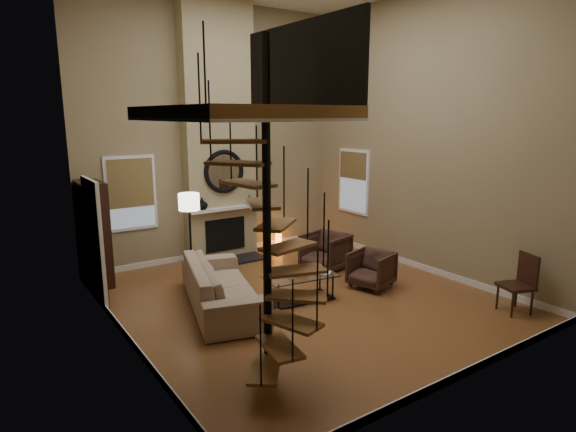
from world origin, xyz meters
TOP-DOWN VIEW (x-y plane):
  - ground at (0.00, 0.00)m, footprint 6.00×6.50m
  - back_wall at (0.00, 3.25)m, footprint 6.00×0.02m
  - front_wall at (0.00, -3.25)m, footprint 6.00×0.02m
  - left_wall at (-3.00, 0.00)m, footprint 0.02×6.50m
  - right_wall at (3.00, 0.00)m, footprint 0.02×6.50m
  - baseboard_back at (0.00, 3.24)m, footprint 6.00×0.02m
  - baseboard_front at (0.00, -3.24)m, footprint 6.00×0.02m
  - baseboard_left at (-2.99, 0.00)m, footprint 0.02×6.50m
  - baseboard_right at (2.99, 0.00)m, footprint 0.02×6.50m
  - chimney_breast at (0.00, 3.06)m, footprint 1.60×0.38m
  - hearth at (0.00, 2.57)m, footprint 1.50×0.60m
  - firebox at (0.00, 2.86)m, footprint 0.95×0.02m
  - mantel at (0.00, 2.78)m, footprint 1.70×0.18m
  - mirror_frame at (0.00, 2.84)m, footprint 0.94×0.10m
  - mirror_disc at (0.00, 2.85)m, footprint 0.80×0.01m
  - vase_left at (-0.55, 2.82)m, footprint 0.24×0.24m
  - vase_right at (0.60, 2.82)m, footprint 0.20×0.20m
  - window_back at (-1.90, 3.22)m, footprint 1.02×0.06m
  - window_right at (2.97, 2.00)m, footprint 0.06×1.02m
  - entry_door at (-2.95, 1.80)m, footprint 0.10×1.05m
  - loft at (-2.04, -1.80)m, footprint 1.70×2.20m
  - spiral_stair at (-1.78, -1.79)m, footprint 1.47×1.47m
  - hutch at (-2.77, 2.76)m, footprint 0.42×0.90m
  - sofa at (-1.34, 0.42)m, footprint 1.66×2.75m
  - armchair_near at (1.48, 1.10)m, footprint 1.03×1.01m
  - armchair_far at (1.45, -0.29)m, footprint 0.90×0.88m
  - coffee_table at (-0.07, -0.08)m, footprint 1.31×0.78m
  - bowl at (-0.07, -0.03)m, footprint 0.36×0.36m
  - book at (0.28, -0.23)m, footprint 0.35×0.36m
  - floor_lamp at (-1.21, 1.93)m, footprint 0.40×0.40m
  - accent_lamp at (1.51, 3.02)m, footprint 0.15×0.15m
  - side_chair at (2.58, -2.48)m, footprint 0.59×0.59m

SIDE VIEW (x-z plane):
  - ground at x=0.00m, z-range -0.01..0.00m
  - hearth at x=0.00m, z-range 0.00..0.04m
  - baseboard_back at x=0.00m, z-range 0.00..0.12m
  - baseboard_front at x=0.00m, z-range 0.00..0.12m
  - baseboard_left at x=-2.99m, z-range 0.00..0.12m
  - baseboard_right at x=2.99m, z-range 0.00..0.12m
  - accent_lamp at x=1.51m, z-range -0.02..0.52m
  - coffee_table at x=-0.07m, z-range 0.06..0.51m
  - armchair_near at x=1.48m, z-range -0.03..0.74m
  - armchair_far at x=1.45m, z-range 0.02..0.69m
  - sofa at x=-1.34m, z-range 0.02..0.77m
  - book at x=0.28m, z-range 0.45..0.48m
  - bowl at x=-0.07m, z-range 0.45..0.54m
  - side_chair at x=2.58m, z-range 0.04..1.02m
  - firebox at x=0.00m, z-range 0.19..0.91m
  - hutch at x=-2.77m, z-range -0.06..1.96m
  - entry_door at x=-2.95m, z-range -0.03..2.13m
  - mantel at x=0.00m, z-range 1.12..1.18m
  - vase_right at x=0.60m, z-range 1.18..1.39m
  - vase_left at x=-0.55m, z-range 1.18..1.43m
  - floor_lamp at x=-1.21m, z-range 0.56..2.27m
  - window_back at x=-1.90m, z-range 0.86..2.38m
  - window_right at x=2.97m, z-range 0.87..2.39m
  - spiral_stair at x=-1.78m, z-range -0.25..3.81m
  - mirror_frame at x=0.00m, z-range 1.48..2.42m
  - mirror_disc at x=0.00m, z-range 1.55..2.35m
  - back_wall at x=0.00m, z-range 0.00..5.50m
  - front_wall at x=0.00m, z-range 0.00..5.50m
  - left_wall at x=-3.00m, z-range 0.00..5.50m
  - right_wall at x=3.00m, z-range 0.00..5.50m
  - chimney_breast at x=0.00m, z-range 0.00..5.50m
  - loft at x=-2.04m, z-range 2.69..3.78m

